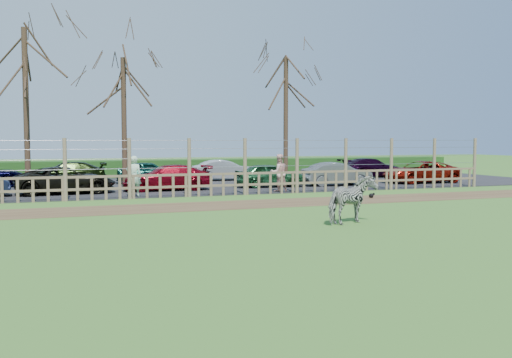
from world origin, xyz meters
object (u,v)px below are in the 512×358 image
object	(u,v)px
visitor_b	(279,173)
crow	(371,195)
car_2	(66,180)
tree_right	(286,89)
car_10	(149,172)
car_6	(421,172)
car_3	(167,178)
car_9	(66,173)
car_13	(371,168)
tree_mid	(124,91)
tree_left	(25,69)
car_4	(270,175)
car_5	(337,174)
car_11	(224,170)
zebra	(352,200)
visitor_a	(134,176)

from	to	relation	value
visitor_b	crow	world-z (taller)	visitor_b
car_2	tree_right	bearing A→B (deg)	-79.87
crow	car_10	distance (m)	13.34
crow	car_6	distance (m)	8.96
car_3	car_9	world-z (taller)	same
car_6	car_13	distance (m)	5.01
visitor_b	car_10	xyz separation A→B (m)	(-4.79, 7.31, -0.26)
car_13	tree_right	bearing A→B (deg)	106.22
tree_mid	car_10	size ratio (longest dim) A/B	1.94
car_13	crow	bearing A→B (deg)	149.57
car_9	tree_right	bearing A→B (deg)	81.20
car_6	car_10	bearing A→B (deg)	-109.16
tree_left	tree_mid	world-z (taller)	tree_left
visitor_b	car_4	distance (m)	2.51
crow	car_10	xyz separation A→B (m)	(-7.42, 11.07, 0.53)
car_5	car_11	distance (m)	7.13
tree_mid	car_9	bearing A→B (deg)	136.44
tree_right	car_5	size ratio (longest dim) A/B	2.02
zebra	visitor_a	bearing A→B (deg)	3.28
tree_left	visitor_b	world-z (taller)	tree_left
visitor_b	car_4	world-z (taller)	visitor_b
tree_right	zebra	distance (m)	16.44
tree_left	zebra	world-z (taller)	tree_left
visitor_a	car_6	world-z (taller)	visitor_a
car_5	car_9	bearing A→B (deg)	72.47
car_4	visitor_b	bearing A→B (deg)	172.01
tree_left	car_11	bearing A→B (deg)	19.99
tree_right	visitor_b	size ratio (longest dim) A/B	4.26
car_13	car_3	bearing A→B (deg)	109.79
tree_mid	car_11	world-z (taller)	tree_mid
car_4	car_9	bearing A→B (deg)	66.47
car_9	car_10	size ratio (longest dim) A/B	1.17
car_5	car_11	world-z (taller)	same
visitor_a	car_9	xyz separation A→B (m)	(-2.48, 7.62, -0.26)
tree_left	tree_mid	bearing A→B (deg)	12.53
tree_left	zebra	size ratio (longest dim) A/B	4.77
car_2	car_13	bearing A→B (deg)	-79.57
visitor_b	car_6	size ratio (longest dim) A/B	0.40
tree_mid	car_6	bearing A→B (deg)	-9.67
car_6	car_11	size ratio (longest dim) A/B	1.19
car_5	car_9	world-z (taller)	same
zebra	car_13	xyz separation A→B (m)	(11.06, 17.00, -0.06)
visitor_b	car_3	size ratio (longest dim) A/B	0.42
car_5	car_13	bearing A→B (deg)	-41.37
tree_mid	tree_right	size ratio (longest dim) A/B	0.93
car_5	zebra	bearing A→B (deg)	157.79
crow	car_2	xyz separation A→B (m)	(-11.94, 6.01, 0.53)
car_4	car_5	world-z (taller)	same
car_6	car_11	distance (m)	11.16
car_11	car_4	bearing A→B (deg)	-171.08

